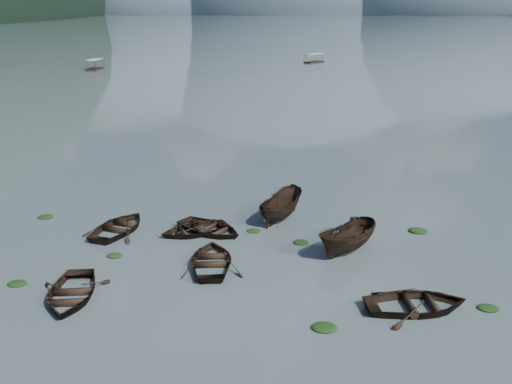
# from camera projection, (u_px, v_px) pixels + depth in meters

# --- Properties ---
(ground_plane) EXTENTS (2400.00, 2400.00, 0.00)m
(ground_plane) POSITION_uv_depth(u_px,v_px,m) (223.00, 315.00, 26.14)
(ground_plane) COLOR #48565A
(haze_mtn_a) EXTENTS (520.00, 520.00, 280.00)m
(haze_mtn_a) POSITION_uv_depth(u_px,v_px,m) (164.00, 12.00, 904.28)
(haze_mtn_a) COLOR #475666
(haze_mtn_a) RESTS_ON ground
(haze_mtn_b) EXTENTS (520.00, 520.00, 340.00)m
(haze_mtn_b) POSITION_uv_depth(u_px,v_px,m) (289.00, 12.00, 880.49)
(haze_mtn_b) COLOR #475666
(haze_mtn_b) RESTS_ON ground
(haze_mtn_c) EXTENTS (520.00, 520.00, 260.00)m
(haze_mtn_c) POSITION_uv_depth(u_px,v_px,m) (422.00, 12.00, 856.70)
(haze_mtn_c) COLOR #475666
(haze_mtn_c) RESTS_ON ground
(rowboat_0) EXTENTS (4.32, 5.35, 0.98)m
(rowboat_0) POSITION_uv_depth(u_px,v_px,m) (71.00, 298.00, 27.65)
(rowboat_0) COLOR black
(rowboat_0) RESTS_ON ground
(rowboat_1) EXTENTS (4.45, 5.47, 0.99)m
(rowboat_1) POSITION_uv_depth(u_px,v_px,m) (120.00, 231.00, 35.74)
(rowboat_1) COLOR black
(rowboat_1) RESTS_ON ground
(rowboat_3) EXTENTS (4.17, 5.25, 0.98)m
(rowboat_3) POSITION_uv_depth(u_px,v_px,m) (212.00, 265.00, 31.12)
(rowboat_3) COLOR black
(rowboat_3) RESTS_ON ground
(rowboat_4) EXTENTS (5.50, 4.45, 1.01)m
(rowboat_4) POSITION_uv_depth(u_px,v_px,m) (416.00, 310.00, 26.61)
(rowboat_4) COLOR black
(rowboat_4) RESTS_ON ground
(rowboat_5) EXTENTS (4.32, 4.99, 1.87)m
(rowboat_5) POSITION_uv_depth(u_px,v_px,m) (347.00, 251.00, 32.83)
(rowboat_5) COLOR black
(rowboat_5) RESTS_ON ground
(rowboat_6) EXTENTS (5.58, 5.07, 0.95)m
(rowboat_6) POSITION_uv_depth(u_px,v_px,m) (210.00, 232.00, 35.55)
(rowboat_6) COLOR black
(rowboat_6) RESTS_ON ground
(rowboat_7) EXTENTS (5.33, 5.01, 0.90)m
(rowboat_7) POSITION_uv_depth(u_px,v_px,m) (194.00, 233.00, 35.44)
(rowboat_7) COLOR black
(rowboat_7) RESTS_ON ground
(rowboat_8) EXTENTS (3.40, 5.27, 1.90)m
(rowboat_8) POSITION_uv_depth(u_px,v_px,m) (280.00, 218.00, 37.94)
(rowboat_8) COLOR black
(rowboat_8) RESTS_ON ground
(weed_clump_0) EXTENTS (0.99, 0.81, 0.22)m
(weed_clump_0) POSITION_uv_depth(u_px,v_px,m) (17.00, 284.00, 28.99)
(weed_clump_0) COLOR black
(weed_clump_0) RESTS_ON ground
(weed_clump_1) EXTENTS (0.92, 0.74, 0.20)m
(weed_clump_1) POSITION_uv_depth(u_px,v_px,m) (115.00, 256.00, 32.20)
(weed_clump_1) COLOR black
(weed_clump_1) RESTS_ON ground
(weed_clump_2) EXTENTS (1.16, 0.92, 0.25)m
(weed_clump_2) POSITION_uv_depth(u_px,v_px,m) (324.00, 329.00, 25.05)
(weed_clump_2) COLOR black
(weed_clump_2) RESTS_ON ground
(weed_clump_3) EXTENTS (0.96, 0.81, 0.21)m
(weed_clump_3) POSITION_uv_depth(u_px,v_px,m) (301.00, 243.00, 33.97)
(weed_clump_3) COLOR black
(weed_clump_3) RESTS_ON ground
(weed_clump_4) EXTENTS (1.02, 0.81, 0.21)m
(weed_clump_4) POSITION_uv_depth(u_px,v_px,m) (488.00, 309.00, 26.67)
(weed_clump_4) COLOR black
(weed_clump_4) RESTS_ON ground
(weed_clump_5) EXTENTS (1.08, 0.87, 0.23)m
(weed_clump_5) POSITION_uv_depth(u_px,v_px,m) (46.00, 218.00, 37.99)
(weed_clump_5) COLOR black
(weed_clump_5) RESTS_ON ground
(weed_clump_6) EXTENTS (0.89, 0.74, 0.18)m
(weed_clump_6) POSITION_uv_depth(u_px,v_px,m) (253.00, 231.00, 35.70)
(weed_clump_6) COLOR black
(weed_clump_6) RESTS_ON ground
(weed_clump_7) EXTENTS (1.20, 0.96, 0.26)m
(weed_clump_7) POSITION_uv_depth(u_px,v_px,m) (418.00, 232.00, 35.66)
(weed_clump_7) COLOR black
(weed_clump_7) RESTS_ON ground
(pontoon_left) EXTENTS (2.43, 5.46, 2.06)m
(pontoon_left) POSITION_uv_depth(u_px,v_px,m) (95.00, 70.00, 122.02)
(pontoon_left) COLOR black
(pontoon_left) RESTS_ON ground
(pontoon_centre) EXTENTS (4.86, 5.35, 1.97)m
(pontoon_centre) POSITION_uv_depth(u_px,v_px,m) (314.00, 63.00, 136.38)
(pontoon_centre) COLOR black
(pontoon_centre) RESTS_ON ground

